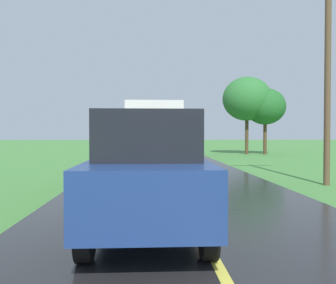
{
  "coord_description": "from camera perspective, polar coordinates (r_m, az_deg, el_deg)",
  "views": [
    {
      "loc": [
        -0.83,
        0.04,
        1.68
      ],
      "look_at": [
        -0.2,
        12.2,
        1.4
      ],
      "focal_mm": 38.85,
      "sensor_mm": 36.0,
      "label": 1
    }
  ],
  "objects": [
    {
      "name": "roadside_tree_far_left",
      "position": [
        30.79,
        15.0,
        5.38
      ],
      "size": [
        3.29,
        3.29,
        5.39
      ],
      "color": "#4C3823",
      "rests_on": "ground"
    },
    {
      "name": "utility_pole_roadside",
      "position": [
        13.12,
        23.78,
        12.35
      ],
      "size": [
        2.24,
        0.2,
        7.78
      ],
      "color": "brown",
      "rests_on": "ground"
    },
    {
      "name": "banana_truck_far",
      "position": [
        26.56,
        -2.02,
        0.85
      ],
      "size": [
        2.38,
        5.81,
        2.8
      ],
      "color": "#2D2D30",
      "rests_on": "road_surface"
    },
    {
      "name": "banana_truck_near",
      "position": [
        12.8,
        -2.14,
        0.39
      ],
      "size": [
        2.38,
        5.82,
        2.8
      ],
      "color": "#2D2D30",
      "rests_on": "road_surface"
    },
    {
      "name": "following_car",
      "position": [
        5.78,
        -3.23,
        -4.73
      ],
      "size": [
        1.74,
        4.1,
        1.92
      ],
      "color": "navy",
      "rests_on": "road_surface"
    },
    {
      "name": "roadside_tree_near_left",
      "position": [
        30.65,
        12.28,
        6.61
      ],
      "size": [
        3.98,
        3.98,
        6.33
      ],
      "color": "#4C3823",
      "rests_on": "ground"
    }
  ]
}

